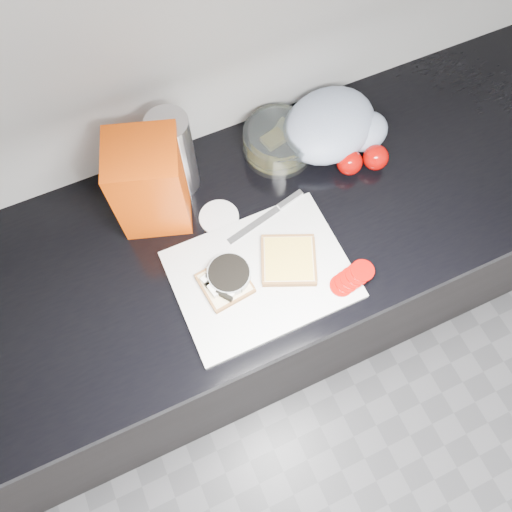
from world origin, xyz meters
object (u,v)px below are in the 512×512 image
(cutting_board, at_px, (261,275))
(steel_canister, at_px, (174,155))
(glass_bowl, at_px, (278,142))
(bread_bag, at_px, (150,183))

(cutting_board, height_order, steel_canister, steel_canister)
(glass_bowl, xyz_separation_m, bread_bag, (-0.34, -0.04, 0.09))
(glass_bowl, distance_m, steel_canister, 0.28)
(glass_bowl, relative_size, bread_bag, 0.74)
(cutting_board, distance_m, glass_bowl, 0.36)
(bread_bag, xyz_separation_m, steel_canister, (0.08, 0.06, -0.01))
(bread_bag, bearing_deg, glass_bowl, 25.27)
(cutting_board, xyz_separation_m, steel_canister, (-0.08, 0.32, 0.11))
(cutting_board, xyz_separation_m, bread_bag, (-0.16, 0.26, 0.12))
(steel_canister, bearing_deg, cutting_board, -75.95)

